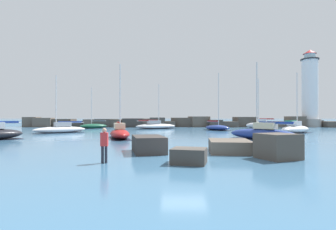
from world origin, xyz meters
name	(u,v)px	position (x,y,z in m)	size (l,w,h in m)	color
ground_plane	(184,158)	(0.00, 0.00, 0.00)	(600.00, 600.00, 0.00)	#3D6B8E
open_sea_beyond	(171,122)	(0.00, 105.28, 0.00)	(400.00, 116.00, 0.01)	#2D5B7F
breakwater_jetty	(174,123)	(0.30, 45.24, 0.92)	(72.18, 7.08, 2.40)	brown
lighthouse	(311,93)	(31.39, 44.77, 7.81)	(4.56, 4.56, 17.53)	gray
foreground_rocks	(210,146)	(1.64, 1.50, 0.51)	(9.89, 6.85, 1.40)	#4C443D
sailboat_moored_0	(296,129)	(17.08, 22.21, 0.64)	(6.63, 5.94, 8.60)	white
sailboat_moored_1	(218,127)	(7.50, 30.15, 0.50)	(4.87, 5.67, 9.76)	navy
sailboat_moored_2	(120,133)	(-6.05, 13.31, 0.60)	(3.59, 6.52, 7.85)	maroon
sailboat_moored_3	(156,126)	(-3.24, 35.31, 0.59)	(8.26, 5.42, 8.61)	white
sailboat_moored_4	(94,126)	(-15.72, 37.47, 0.50)	(5.52, 4.62, 8.11)	#195138
sailboat_moored_5	(261,125)	(16.76, 35.06, 0.75)	(5.61, 4.50, 9.64)	silver
sailboat_moored_6	(61,129)	(-16.34, 22.93, 0.57)	(6.79, 6.21, 8.30)	silver
sailboat_moored_7	(263,133)	(8.63, 11.72, 0.65)	(6.17, 6.45, 7.92)	navy
person_on_rocks	(105,143)	(-4.09, -1.48, 0.99)	(0.36, 0.23, 1.77)	#282833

